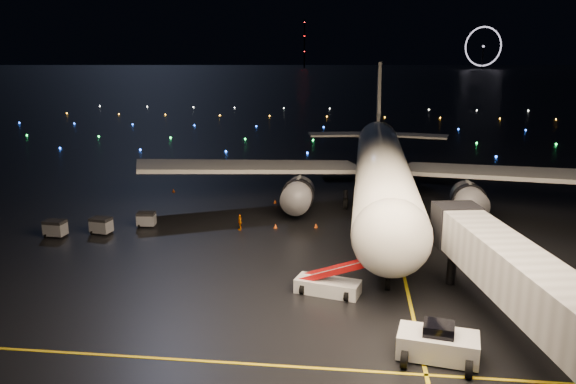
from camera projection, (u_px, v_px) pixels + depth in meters
name	position (u px, v px, depth m)	size (l,w,h in m)	color
ground	(341.00, 85.00, 332.07)	(2000.00, 2000.00, 0.00)	black
lane_centre	(395.00, 236.00, 55.73)	(0.25, 80.00, 0.02)	yellow
lane_cross	(136.00, 357.00, 33.50)	(60.00, 0.25, 0.02)	yellow
airliner	(382.00, 137.00, 65.35)	(57.86, 54.97, 16.39)	silver
pushback_tug	(438.00, 341.00, 33.18)	(4.67, 2.44, 2.22)	silver
belt_loader	(328.00, 272.00, 42.10)	(7.09, 1.93, 3.44)	silver
crew_c	(240.00, 222.00, 57.68)	(0.96, 0.40, 1.64)	orange
safety_cone_0	(316.00, 226.00, 58.56)	(0.40, 0.40, 0.46)	#F15814
safety_cone_1	(275.00, 201.00, 68.23)	(0.41, 0.41, 0.47)	#F15814
safety_cone_2	(275.00, 226.00, 58.43)	(0.41, 0.41, 0.46)	#F15814
safety_cone_3	(174.00, 190.00, 73.65)	(0.42, 0.42, 0.48)	#F15814
ferris_wheel	(483.00, 48.00, 712.25)	(50.00, 4.00, 52.00)	black
radio_mast	(304.00, 44.00, 755.70)	(1.80, 1.80, 64.00)	black
taxiway_lights	(323.00, 124.00, 144.84)	(164.00, 92.00, 0.36)	black
baggage_cart_0	(146.00, 219.00, 58.81)	(1.81, 1.27, 1.54)	gray
baggage_cart_1	(101.00, 226.00, 56.43)	(1.97, 1.38, 1.67)	gray
baggage_cart_2	(55.00, 229.00, 55.49)	(1.98, 1.39, 1.68)	gray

